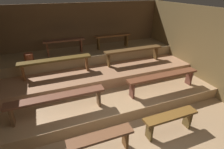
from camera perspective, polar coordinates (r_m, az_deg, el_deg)
ground at (r=5.40m, az=-1.79°, el=-7.36°), size 6.77×5.47×0.08m
wall_back at (r=6.98m, az=-8.77°, el=11.82°), size 6.77×0.06×2.46m
wall_right at (r=6.42m, az=24.51°, el=8.46°), size 0.06×5.47×2.46m
platform_lower at (r=5.73m, az=-3.67°, el=-2.94°), size 5.97×3.59×0.31m
platform_middle at (r=6.09m, az=-5.48°, el=2.08°), size 5.97×2.43×0.31m
platform_upper at (r=6.49m, az=-7.07°, el=6.49°), size 5.97×1.28×0.31m
bench_floor_left at (r=3.55m, az=-3.60°, el=-20.24°), size 1.27×0.26×0.49m
bench_floor_right at (r=4.17m, az=18.25°, el=-13.40°), size 1.27×0.26×0.49m
bench_lower_left at (r=4.17m, az=-17.17°, el=-7.53°), size 2.15×0.26×0.49m
bench_lower_right at (r=5.09m, az=16.14°, el=-0.89°), size 2.15×0.26×0.49m
bench_middle_left at (r=5.37m, az=-17.66°, el=3.94°), size 2.04×0.26×0.49m
bench_middle_right at (r=6.03m, az=6.90°, el=7.48°), size 2.04×0.26×0.49m
bench_upper_left at (r=6.14m, az=-15.13°, el=9.89°), size 1.34×0.26×0.49m
bench_upper_right at (r=6.55m, az=0.21°, el=11.80°), size 1.34×0.26×0.49m
pail_upper at (r=5.95m, az=-25.20°, el=5.03°), size 0.27×0.27×0.25m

